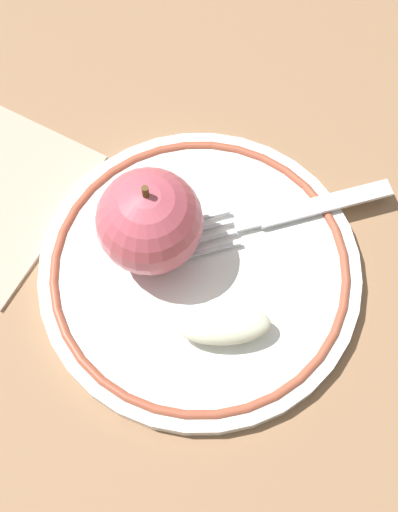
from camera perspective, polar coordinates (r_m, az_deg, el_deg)
name	(u,v)px	position (r m, az deg, el deg)	size (l,w,h in m)	color
ground_plane	(192,272)	(0.47, -0.56, -1.25)	(2.00, 2.00, 0.00)	#916A4A
plate	(199,273)	(0.47, 0.00, -1.34)	(0.21, 0.21, 0.01)	white
apple_red_whole	(153,216)	(0.44, -3.72, 3.19)	(0.07, 0.07, 0.08)	#C45060
apple_slice_front	(224,325)	(0.44, 2.00, -5.54)	(0.06, 0.03, 0.02)	#E8EBCA
fork	(278,216)	(0.48, 6.35, 3.23)	(0.14, 0.13, 0.00)	silver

